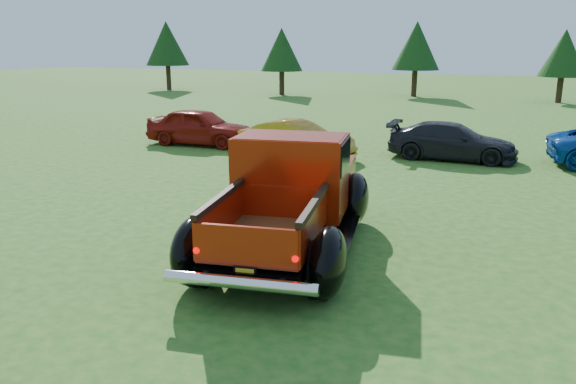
% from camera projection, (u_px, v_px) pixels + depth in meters
% --- Properties ---
extents(ground, '(120.00, 120.00, 0.00)m').
position_uv_depth(ground, '(306.00, 259.00, 9.72)').
color(ground, '#215718').
rests_on(ground, ground).
extents(tree_far_west, '(3.33, 3.33, 5.20)m').
position_uv_depth(tree_far_west, '(167.00, 43.00, 43.50)').
color(tree_far_west, '#332114').
rests_on(tree_far_west, ground).
extents(tree_west, '(2.94, 2.94, 4.60)m').
position_uv_depth(tree_west, '(282.00, 50.00, 39.23)').
color(tree_west, '#332114').
rests_on(tree_west, ground).
extents(tree_mid_left, '(3.20, 3.20, 5.00)m').
position_uv_depth(tree_mid_left, '(416.00, 46.00, 37.83)').
color(tree_mid_left, '#332114').
rests_on(tree_mid_left, ground).
extents(tree_mid_right, '(2.82, 2.82, 4.40)m').
position_uv_depth(tree_mid_right, '(564.00, 53.00, 33.91)').
color(tree_mid_right, '#332114').
rests_on(tree_mid_right, ground).
extents(pickup_truck, '(3.21, 5.71, 2.03)m').
position_uv_depth(pickup_truck, '(291.00, 193.00, 10.26)').
color(pickup_truck, black).
rests_on(pickup_truck, ground).
extents(show_car_red, '(3.90, 1.62, 1.32)m').
position_uv_depth(show_car_red, '(200.00, 127.00, 20.36)').
color(show_car_red, maroon).
rests_on(show_car_red, ground).
extents(show_car_yellow, '(3.83, 1.73, 1.22)m').
position_uv_depth(show_car_yellow, '(297.00, 140.00, 17.91)').
color(show_car_yellow, '#AA7916').
rests_on(show_car_yellow, ground).
extents(show_car_grey, '(4.06, 1.75, 1.16)m').
position_uv_depth(show_car_grey, '(452.00, 141.00, 17.84)').
color(show_car_grey, black).
rests_on(show_car_grey, ground).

